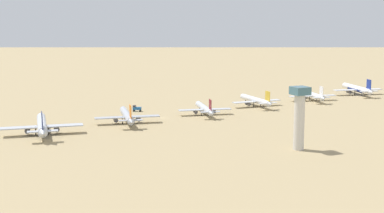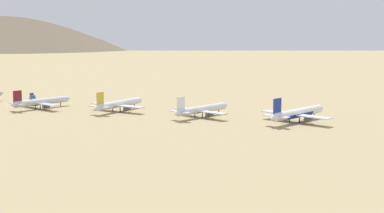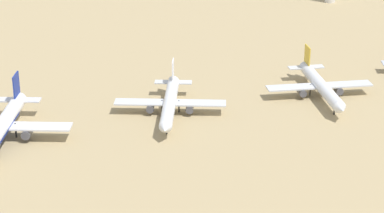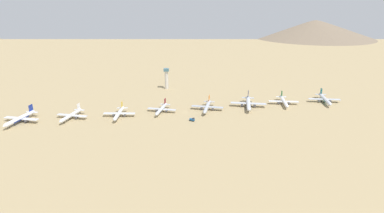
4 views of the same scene
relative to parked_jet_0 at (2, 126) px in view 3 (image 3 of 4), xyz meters
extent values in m
cylinder|color=white|center=(0.36, -0.08, 0.18)|extent=(39.92, 12.82, 4.22)
cone|color=white|center=(-20.66, 4.61, 0.18)|extent=(3.86, 4.38, 3.80)
cube|color=navy|center=(-16.76, 3.74, 5.12)|extent=(6.04, 1.71, 7.77)
cube|color=silver|center=(-17.41, 3.89, 0.60)|extent=(6.37, 13.78, 0.40)
cube|color=silver|center=(-1.26, 0.28, -0.56)|extent=(13.64, 38.05, 0.50)
cylinder|color=#4C4C54|center=(1.05, 6.59, -2.09)|extent=(5.11, 3.51, 2.55)
cylinder|color=black|center=(-1.72, 3.34, -2.37)|extent=(0.49, 0.49, 4.24)
cylinder|color=navy|center=(0.36, -0.08, -0.14)|extent=(22.37, 8.91, 4.23)
cylinder|color=silver|center=(-9.50, 48.34, -0.34)|extent=(35.50, 11.52, 3.75)
cone|color=silver|center=(9.38, 44.06, -0.34)|extent=(3.90, 4.29, 3.68)
cone|color=silver|center=(-28.18, 52.57, -0.34)|extent=(3.44, 3.91, 3.38)
cube|color=white|center=(-24.71, 51.79, 4.05)|extent=(5.37, 1.54, 6.91)
cube|color=silver|center=(-25.29, 51.92, 0.04)|extent=(5.70, 12.26, 0.36)
cube|color=silver|center=(-10.94, 48.66, -1.00)|extent=(12.24, 33.84, 0.44)
cylinder|color=#4C4C54|center=(-8.86, 54.27, -2.35)|extent=(4.55, 3.13, 2.27)
cylinder|color=#4C4C54|center=(-11.48, 42.71, -2.35)|extent=(4.55, 3.13, 2.27)
cylinder|color=black|center=(3.68, 45.35, -2.60)|extent=(0.43, 0.43, 3.77)
cylinder|color=black|center=(-11.34, 51.39, -2.60)|extent=(0.43, 0.43, 3.77)
cylinder|color=black|center=(-12.47, 46.38, -2.60)|extent=(0.43, 0.43, 3.77)
cylinder|color=silver|center=(-14.65, 97.45, -0.28)|extent=(36.15, 4.92, 3.81)
cone|color=silver|center=(4.97, 96.84, -0.28)|extent=(3.32, 3.83, 3.73)
cone|color=silver|center=(-34.07, 98.05, -0.28)|extent=(2.91, 3.51, 3.42)
cube|color=gold|center=(-30.47, 97.94, 4.17)|extent=(5.52, 0.52, 7.01)
cube|color=silver|center=(-31.07, 97.95, 0.10)|extent=(3.57, 12.11, 0.36)
cube|color=silver|center=(-16.15, 97.49, -0.95)|extent=(6.06, 34.18, 0.45)
cylinder|color=#4C4C54|center=(-15.17, 103.47, -2.32)|extent=(4.27, 2.43, 2.30)
cylinder|color=#4C4C54|center=(-15.54, 91.46, -2.32)|extent=(4.27, 2.43, 2.30)
cylinder|color=black|center=(-0.96, 97.02, -2.57)|extent=(0.44, 0.44, 3.83)
cylinder|color=black|center=(-17.07, 100.13, -2.57)|extent=(0.44, 0.44, 3.83)
cylinder|color=black|center=(-17.23, 94.92, -2.57)|extent=(0.44, 0.44, 3.83)
camera|label=1|loc=(-337.32, 289.97, 57.63)|focal=53.41mm
camera|label=2|loc=(-281.66, -103.77, 45.34)|focal=57.17mm
camera|label=3|loc=(198.15, 16.82, 85.53)|focal=71.14mm
camera|label=4|loc=(305.39, 171.51, 115.64)|focal=29.74mm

